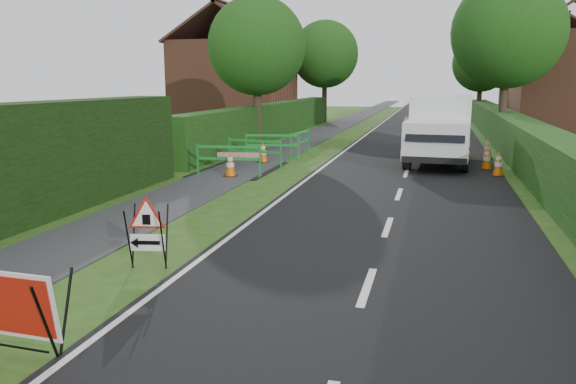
{
  "coord_description": "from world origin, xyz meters",
  "views": [
    {
      "loc": [
        3.34,
        -6.73,
        2.94
      ],
      "look_at": [
        0.59,
        3.76,
        0.79
      ],
      "focal_mm": 35.0,
      "sensor_mm": 36.0,
      "label": 1
    }
  ],
  "objects_px": {
    "triangle_sign": "(145,227)",
    "works_van": "(440,128)",
    "red_rect_sign": "(13,307)",
    "hatchback_car": "(423,123)"
  },
  "relations": [
    {
      "from": "triangle_sign",
      "to": "works_van",
      "type": "bearing_deg",
      "value": 59.47
    },
    {
      "from": "red_rect_sign",
      "to": "triangle_sign",
      "type": "xyz_separation_m",
      "value": [
        0.02,
        2.86,
        0.16
      ]
    },
    {
      "from": "red_rect_sign",
      "to": "triangle_sign",
      "type": "height_order",
      "value": "triangle_sign"
    },
    {
      "from": "works_van",
      "to": "hatchback_car",
      "type": "relative_size",
      "value": 1.5
    },
    {
      "from": "works_van",
      "to": "triangle_sign",
      "type": "bearing_deg",
      "value": -105.33
    },
    {
      "from": "works_van",
      "to": "hatchback_car",
      "type": "distance_m",
      "value": 12.13
    },
    {
      "from": "works_van",
      "to": "hatchback_car",
      "type": "height_order",
      "value": "works_van"
    },
    {
      "from": "works_van",
      "to": "hatchback_car",
      "type": "xyz_separation_m",
      "value": [
        -0.89,
        12.08,
        -0.67
      ]
    },
    {
      "from": "hatchback_car",
      "to": "works_van",
      "type": "bearing_deg",
      "value": -105.24
    },
    {
      "from": "red_rect_sign",
      "to": "hatchback_car",
      "type": "relative_size",
      "value": 0.31
    }
  ]
}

